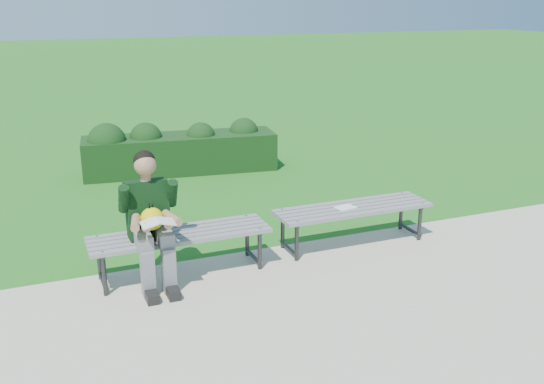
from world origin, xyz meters
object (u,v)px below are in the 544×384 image
Objects in this scene: bench_right at (353,211)px; seated_boy at (150,216)px; paper_sheet at (345,207)px; hedge at (175,149)px; bench_left at (180,238)px.

bench_right is 2.32m from seated_boy.
bench_right reaches higher than paper_sheet.
hedge is 3.96m from bench_left.
seated_boy is at bearing -176.33° from paper_sheet.
bench_left reaches higher than paper_sheet.
hedge is 4.14m from seated_boy.
seated_boy is 2.22m from paper_sheet.
bench_right is at bearing 3.51° from seated_boy.
hedge reaches higher than bench_left.
bench_left is 1.37× the size of seated_boy.
bench_left is 1.90m from paper_sheet.
hedge reaches higher than paper_sheet.
bench_left is 7.37× the size of paper_sheet.
paper_sheet is (-0.10, 0.00, 0.06)m from bench_right.
paper_sheet is (1.90, 0.05, 0.06)m from bench_left.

